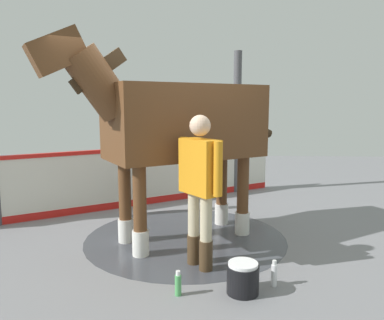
{
  "coord_description": "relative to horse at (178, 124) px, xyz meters",
  "views": [
    {
      "loc": [
        5.01,
        0.39,
        1.82
      ],
      "look_at": [
        0.56,
        0.18,
        1.14
      ],
      "focal_mm": 35.27,
      "sensor_mm": 36.0,
      "label": 1
    }
  ],
  "objects": [
    {
      "name": "roof_post_far",
      "position": [
        -2.83,
        0.96,
        -0.13
      ],
      "size": [
        0.16,
        0.16,
        2.83
      ],
      "primitive_type": "cylinder",
      "color": "#4C4C51",
      "rests_on": "ground"
    },
    {
      "name": "horse",
      "position": [
        0.0,
        0.0,
        0.0
      ],
      "size": [
        2.06,
        2.92,
        2.63
      ],
      "rotation": [
        0.0,
        0.0,
        -1.01
      ],
      "color": "brown",
      "rests_on": "ground"
    },
    {
      "name": "barrier_wall",
      "position": [
        -1.64,
        -0.91,
        -1.06
      ],
      "size": [
        3.24,
        5.05,
        1.04
      ],
      "color": "silver",
      "rests_on": "ground"
    },
    {
      "name": "bottle_shampoo",
      "position": [
        1.26,
        1.06,
        -1.42
      ],
      "size": [
        0.06,
        0.06,
        0.27
      ],
      "color": "white",
      "rests_on": "ground"
    },
    {
      "name": "ground_plane",
      "position": [
        -0.16,
        0.02,
        -1.55
      ],
      "size": [
        16.0,
        16.0,
        0.02
      ],
      "primitive_type": "cube",
      "color": "gray"
    },
    {
      "name": "handler",
      "position": [
        0.84,
        0.31,
        -0.56
      ],
      "size": [
        0.54,
        0.48,
        1.69
      ],
      "rotation": [
        0.0,
        0.0,
        2.26
      ],
      "color": "#47331E",
      "rests_on": "ground"
    },
    {
      "name": "wash_bucket",
      "position": [
        1.42,
        0.74,
        -1.39
      ],
      "size": [
        0.31,
        0.31,
        0.31
      ],
      "color": "black",
      "rests_on": "ground"
    },
    {
      "name": "wet_patch",
      "position": [
        -0.06,
        0.09,
        -1.54
      ],
      "size": [
        2.71,
        2.71,
        0.0
      ],
      "primitive_type": "cylinder",
      "color": "#42444C",
      "rests_on": "ground"
    },
    {
      "name": "bottle_spray",
      "position": [
        1.49,
        0.12,
        -1.43
      ],
      "size": [
        0.06,
        0.06,
        0.24
      ],
      "color": "#4CA559",
      "rests_on": "ground"
    }
  ]
}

